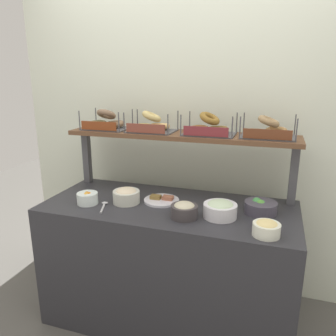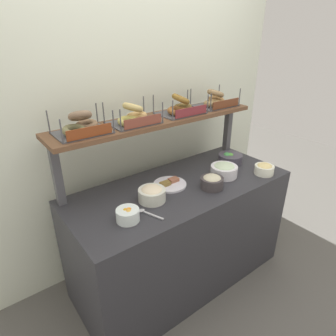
{
  "view_description": "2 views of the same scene",
  "coord_description": "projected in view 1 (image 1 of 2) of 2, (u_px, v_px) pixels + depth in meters",
  "views": [
    {
      "loc": [
        0.62,
        -1.9,
        1.66
      ],
      "look_at": [
        -0.02,
        0.04,
        1.09
      ],
      "focal_mm": 35.38,
      "sensor_mm": 36.0,
      "label": 1
    },
    {
      "loc": [
        -1.17,
        -1.39,
        1.85
      ],
      "look_at": [
        -0.09,
        0.03,
        1.0
      ],
      "focal_mm": 31.14,
      "sensor_mm": 36.0,
      "label": 2
    }
  ],
  "objects": [
    {
      "name": "ground_plane",
      "position": [
        168.0,
        315.0,
        2.38
      ],
      "size": [
        8.0,
        8.0,
        0.0
      ],
      "primitive_type": "plane",
      "color": "#595651"
    },
    {
      "name": "back_wall",
      "position": [
        191.0,
        137.0,
        2.55
      ],
      "size": [
        2.83,
        0.06,
        2.4
      ],
      "primitive_type": "cube",
      "color": "silver",
      "rests_on": "ground_plane"
    },
    {
      "name": "deli_counter",
      "position": [
        168.0,
        263.0,
        2.26
      ],
      "size": [
        1.63,
        0.7,
        0.85
      ],
      "primitive_type": "cube",
      "color": "#2D2D33",
      "rests_on": "ground_plane"
    },
    {
      "name": "shelf_riser_left",
      "position": [
        87.0,
        157.0,
        2.57
      ],
      "size": [
        0.05,
        0.05,
        0.4
      ],
      "primitive_type": "cube",
      "color": "#4C4C51",
      "rests_on": "deli_counter"
    },
    {
      "name": "shelf_riser_right",
      "position": [
        294.0,
        175.0,
        2.11
      ],
      "size": [
        0.05,
        0.05,
        0.4
      ],
      "primitive_type": "cube",
      "color": "#4C4C51",
      "rests_on": "deli_counter"
    },
    {
      "name": "upper_shelf",
      "position": [
        181.0,
        135.0,
        2.28
      ],
      "size": [
        1.59,
        0.32,
        0.03
      ],
      "primitive_type": "cube",
      "color": "brown",
      "rests_on": "shelf_riser_left"
    },
    {
      "name": "bowl_potato_salad",
      "position": [
        126.0,
        195.0,
        2.18
      ],
      "size": [
        0.18,
        0.18,
        0.1
      ],
      "color": "silver",
      "rests_on": "deli_counter"
    },
    {
      "name": "bowl_tuna_salad",
      "position": [
        184.0,
        210.0,
        1.95
      ],
      "size": [
        0.16,
        0.16,
        0.1
      ],
      "color": "#3F393B",
      "rests_on": "deli_counter"
    },
    {
      "name": "bowl_egg_salad",
      "position": [
        266.0,
        228.0,
        1.73
      ],
      "size": [
        0.14,
        0.14,
        0.09
      ],
      "color": "white",
      "rests_on": "deli_counter"
    },
    {
      "name": "bowl_veggie_mix",
      "position": [
        260.0,
        207.0,
        2.02
      ],
      "size": [
        0.2,
        0.2,
        0.09
      ],
      "color": "#484351",
      "rests_on": "deli_counter"
    },
    {
      "name": "bowl_scallion_spread",
      "position": [
        220.0,
        209.0,
        1.95
      ],
      "size": [
        0.2,
        0.2,
        0.1
      ],
      "color": "white",
      "rests_on": "deli_counter"
    },
    {
      "name": "bowl_fruit_salad",
      "position": [
        87.0,
        198.0,
        2.16
      ],
      "size": [
        0.14,
        0.14,
        0.08
      ],
      "color": "white",
      "rests_on": "deli_counter"
    },
    {
      "name": "serving_plate_white",
      "position": [
        162.0,
        200.0,
        2.21
      ],
      "size": [
        0.23,
        0.23,
        0.04
      ],
      "color": "white",
      "rests_on": "deli_counter"
    },
    {
      "name": "serving_spoon_near_plate",
      "position": [
        104.0,
        205.0,
        2.13
      ],
      "size": [
        0.08,
        0.17,
        0.01
      ],
      "color": "#B7B7BC",
      "rests_on": "deli_counter"
    },
    {
      "name": "bagel_basket_poppy",
      "position": [
        106.0,
        123.0,
        2.43
      ],
      "size": [
        0.32,
        0.26,
        0.16
      ],
      "color": "#4C4C51",
      "rests_on": "upper_shelf"
    },
    {
      "name": "bagel_basket_plain",
      "position": [
        151.0,
        125.0,
        2.31
      ],
      "size": [
        0.32,
        0.25,
        0.15
      ],
      "color": "#4C4C51",
      "rests_on": "upper_shelf"
    },
    {
      "name": "bagel_basket_cinnamon_raisin",
      "position": [
        209.0,
        128.0,
        2.19
      ],
      "size": [
        0.34,
        0.26,
        0.16
      ],
      "color": "#4C4C51",
      "rests_on": "upper_shelf"
    },
    {
      "name": "bagel_basket_everything",
      "position": [
        268.0,
        130.0,
        2.1
      ],
      "size": [
        0.34,
        0.24,
        0.15
      ],
      "color": "#4C4C51",
      "rests_on": "upper_shelf"
    }
  ]
}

